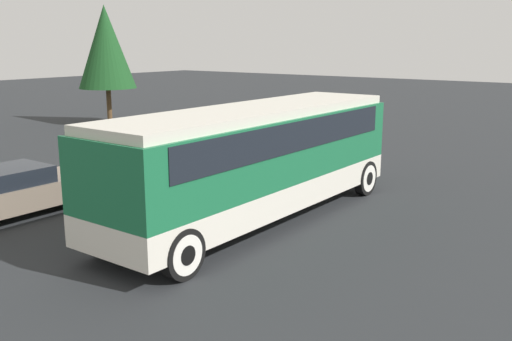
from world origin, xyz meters
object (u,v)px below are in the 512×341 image
object	(u,v)px
parked_car_near	(137,167)
parked_car_mid	(221,146)
tour_bus	(258,153)
parked_car_far	(7,192)

from	to	relation	value
parked_car_near	parked_car_mid	distance (m)	4.56
parked_car_near	tour_bus	bearing A→B (deg)	-94.18
parked_car_far	parked_car_near	bearing A→B (deg)	-5.25
parked_car_near	parked_car_mid	xyz separation A→B (m)	(4.55, 0.31, 0.01)
parked_car_mid	parked_car_far	xyz separation A→B (m)	(-8.82, 0.09, 0.00)
parked_car_near	parked_car_mid	bearing A→B (deg)	3.85
parked_car_mid	tour_bus	bearing A→B (deg)	-131.99
parked_car_far	tour_bus	bearing A→B (deg)	-55.00
tour_bus	parked_car_mid	distance (m)	7.45
tour_bus	parked_car_near	xyz separation A→B (m)	(0.38, 5.17, -1.15)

